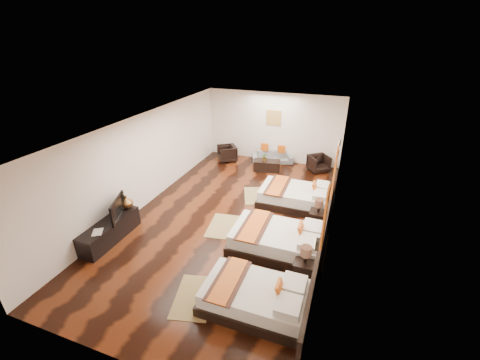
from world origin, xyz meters
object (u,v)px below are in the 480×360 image
at_px(book, 93,233).
at_px(bed_near, 256,297).
at_px(nightstand_a, 304,268).
at_px(armchair_right, 319,163).
at_px(tv_console, 110,231).
at_px(coffee_table, 267,165).
at_px(nightstand_b, 317,217).
at_px(sofa, 273,157).
at_px(table_plant, 265,157).
at_px(bed_far, 297,196).
at_px(tv, 114,208).
at_px(figurine, 126,202).
at_px(armchair_left, 227,153).
at_px(bed_mid, 279,240).

bearing_deg(book, bed_near, -3.78).
xyz_separation_m(bed_near, nightstand_a, (0.75, 1.09, 0.04)).
height_order(bed_near, armchair_right, bed_near).
xyz_separation_m(tv_console, coffee_table, (2.60, 5.73, -0.08)).
distance_m(nightstand_b, coffee_table, 4.01).
xyz_separation_m(sofa, table_plant, (-0.08, -0.90, 0.31)).
bearing_deg(armchair_right, nightstand_b, -121.60).
bearing_deg(nightstand_b, bed_near, -102.88).
height_order(bed_far, coffee_table, bed_far).
bearing_deg(nightstand_a, armchair_right, 94.22).
bearing_deg(tv, coffee_table, -46.49).
bearing_deg(armchair_right, bed_near, -130.65).
bearing_deg(figurine, armchair_left, 81.83).
bearing_deg(coffee_table, bed_far, -55.02).
bearing_deg(armchair_right, bed_far, -134.22).
distance_m(tv, armchair_left, 5.94).
height_order(bed_near, nightstand_b, nightstand_b).
relative_size(bed_near, nightstand_b, 2.42).
relative_size(bed_mid, tv, 2.39).
bearing_deg(figurine, book, -90.00).
bearing_deg(nightstand_a, sofa, 110.43).
xyz_separation_m(tv_console, sofa, (2.60, 6.57, -0.04)).
xyz_separation_m(bed_mid, bed_far, (-0.00, 2.37, -0.01)).
height_order(book, figurine, figurine).
relative_size(bed_mid, coffee_table, 2.31).
xyz_separation_m(nightstand_a, tv, (-4.89, -0.06, 0.52)).
bearing_deg(tv_console, coffee_table, 65.55).
xyz_separation_m(armchair_left, armchair_right, (3.73, 0.21, -0.01)).
bearing_deg(armchair_left, coffee_table, 42.53).
height_order(bed_far, sofa, bed_far).
distance_m(bed_far, tv, 5.28).
distance_m(armchair_left, coffee_table, 1.88).
distance_m(figurine, table_plant, 5.54).
height_order(bed_mid, nightstand_a, bed_mid).
height_order(bed_mid, book, bed_mid).
height_order(figurine, armchair_left, figurine).
distance_m(bed_mid, table_plant, 4.90).
height_order(bed_near, bed_mid, bed_mid).
height_order(book, armchair_right, armchair_right).
bearing_deg(nightstand_b, book, -148.76).
xyz_separation_m(tv, sofa, (2.55, 6.34, -0.59)).
distance_m(bed_near, tv, 4.31).
bearing_deg(tv_console, sofa, 68.39).
bearing_deg(bed_mid, armchair_left, 124.33).
bearing_deg(armchair_left, tv_console, -43.18).
xyz_separation_m(figurine, armchair_right, (4.50, 5.56, -0.41)).
bearing_deg(bed_far, bed_near, -90.04).
relative_size(bed_far, table_plant, 7.53).
bearing_deg(coffee_table, nightstand_a, -66.72).
xyz_separation_m(bed_mid, figurine, (-4.20, -0.33, 0.43)).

